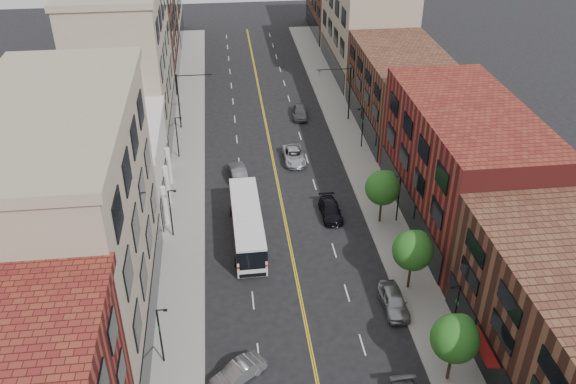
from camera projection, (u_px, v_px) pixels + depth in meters
name	position (u px, v px, depth m)	size (l,w,h in m)	color
sidewalk_left	(187.00, 178.00, 68.03)	(4.00, 110.00, 0.15)	gray
sidewalk_right	(362.00, 167.00, 70.01)	(4.00, 110.00, 0.15)	gray
bldg_l_tanoffice	(71.00, 230.00, 44.07)	(10.00, 22.00, 18.00)	gray
bldg_l_white	(113.00, 168.00, 61.90)	(10.00, 14.00, 8.00)	silver
bldg_l_far_a	(124.00, 64.00, 73.62)	(10.00, 20.00, 18.00)	gray
bldg_l_far_b	(141.00, 27.00, 91.30)	(10.00, 20.00, 15.00)	#532C21
bldg_r_mid	(463.00, 166.00, 58.30)	(10.00, 22.00, 12.00)	maroon
bldg_r_far_a	(402.00, 91.00, 76.56)	(10.00, 20.00, 10.00)	#532C21
bldg_r_far_b	(365.00, 27.00, 93.24)	(10.00, 22.00, 14.00)	gray
bldg_r_far_c	(340.00, 3.00, 110.92)	(10.00, 18.00, 11.00)	#532C21
tree_r_1	(456.00, 337.00, 41.70)	(3.40, 3.40, 5.59)	black
tree_r_2	(414.00, 249.00, 50.14)	(3.40, 3.40, 5.59)	black
tree_r_3	(383.00, 187.00, 58.59)	(3.40, 3.40, 5.59)	black
lamp_l_1	(161.00, 333.00, 43.62)	(0.81, 0.55, 5.05)	black
lamp_l_2	(171.00, 211.00, 57.13)	(0.81, 0.55, 5.05)	black
lamp_l_3	(177.00, 135.00, 70.64)	(0.81, 0.55, 5.05)	black
lamp_r_1	(456.00, 308.00, 45.78)	(0.81, 0.55, 5.05)	black
lamp_r_2	(398.00, 196.00, 59.29)	(0.81, 0.55, 5.05)	black
lamp_r_3	(362.00, 126.00, 72.80)	(0.81, 0.55, 5.05)	black
signal_mast_left	(184.00, 95.00, 76.58)	(4.49, 0.18, 7.20)	black
signal_mast_right	(344.00, 87.00, 78.61)	(4.49, 0.18, 7.20)	black
city_bus	(247.00, 223.00, 57.44)	(3.12, 12.35, 3.16)	silver
car_angle_b	(238.00, 372.00, 43.46)	(1.47, 4.21, 1.39)	#A5A7AD
car_parked_far	(394.00, 301.00, 49.71)	(1.88, 4.67, 1.59)	#9D9FA4
car_lane_behind	(238.00, 172.00, 67.65)	(1.68, 4.82, 1.59)	#494A4E
car_lane_a	(331.00, 210.00, 61.33)	(1.94, 4.77, 1.39)	black
car_lane_b	(294.00, 156.00, 71.10)	(2.41, 5.23, 1.45)	#BABCC2
car_lane_c	(300.00, 112.00, 81.48)	(1.85, 4.60, 1.57)	#414145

